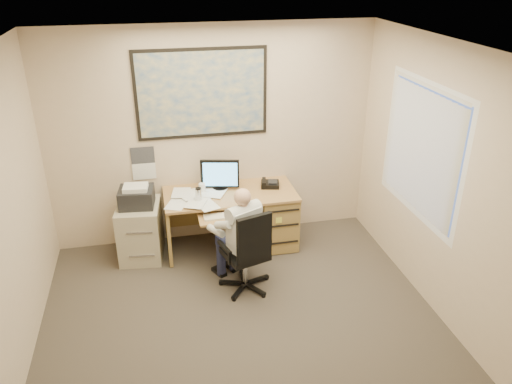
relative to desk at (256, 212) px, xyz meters
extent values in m
cube|color=#3B352E|center=(-0.46, -1.90, -0.44)|extent=(4.00, 4.50, 0.00)
cube|color=white|center=(-0.46, -1.90, 2.26)|extent=(4.00, 4.50, 0.00)
cube|color=beige|center=(-0.46, 0.35, 0.91)|extent=(4.00, 0.00, 2.70)
cube|color=beige|center=(1.54, -1.90, 0.91)|extent=(0.00, 4.50, 2.70)
cube|color=#B2844C|center=(-0.32, -0.02, 0.29)|extent=(1.60, 0.75, 0.03)
cube|color=#A78444|center=(0.25, -0.02, -0.08)|extent=(0.45, 0.70, 0.70)
cube|color=#A78444|center=(-1.10, -0.02, -0.08)|extent=(0.04, 0.70, 0.70)
cube|color=#A78444|center=(-0.32, 0.32, 0.01)|extent=(1.55, 0.03, 0.55)
cylinder|color=black|center=(-0.42, 0.13, 0.32)|extent=(0.19, 0.19, 0.02)
cube|color=black|center=(-0.42, 0.11, 0.51)|extent=(0.47, 0.14, 0.36)
cube|color=#5DB8FC|center=(-0.42, 0.08, 0.51)|extent=(0.41, 0.10, 0.30)
cube|color=#B2844C|center=(-0.49, -0.47, 0.22)|extent=(0.55, 0.30, 0.02)
cube|color=beige|center=(-0.49, -0.47, 0.24)|extent=(0.43, 0.14, 0.02)
cube|color=black|center=(0.20, 0.06, 0.33)|extent=(0.26, 0.24, 0.06)
cylinder|color=silver|center=(-0.72, -0.18, 0.39)|extent=(0.07, 0.07, 0.16)
cylinder|color=white|center=(-0.65, 0.10, 0.36)|extent=(0.08, 0.08, 0.10)
cube|color=white|center=(-0.77, -0.02, 0.32)|extent=(0.60, 0.56, 0.03)
cube|color=#1E4C93|center=(-0.57, 0.33, 1.46)|extent=(1.56, 0.03, 1.06)
cube|color=white|center=(-1.32, 0.34, 0.64)|extent=(0.28, 0.01, 0.42)
cube|color=#B0A68E|center=(-1.43, -0.01, -0.10)|extent=(0.56, 0.65, 0.69)
cube|color=black|center=(-1.43, -0.01, 0.36)|extent=(0.43, 0.39, 0.22)
cube|color=white|center=(-1.43, -0.03, 0.49)|extent=(0.30, 0.25, 0.05)
cylinder|color=silver|center=(-0.32, -0.92, -0.21)|extent=(0.06, 0.06, 0.37)
cube|color=black|center=(-0.32, -0.92, -0.01)|extent=(0.53, 0.53, 0.06)
cube|color=black|center=(-0.38, -1.12, 0.30)|extent=(0.39, 0.17, 0.51)
camera|label=1|loc=(-1.18, -5.44, 2.93)|focal=35.00mm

